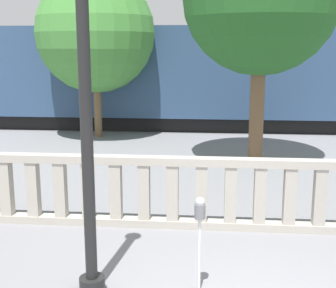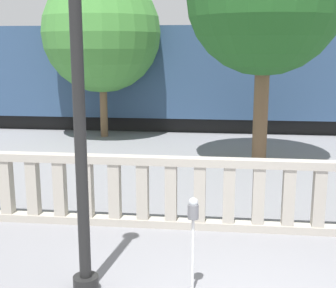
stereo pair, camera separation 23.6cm
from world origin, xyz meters
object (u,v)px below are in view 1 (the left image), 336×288
train_near (155,75)px  train_far (216,64)px  lamppost (86,105)px  parking_meter (200,219)px  tree_right (95,33)px

train_near → train_far: size_ratio=1.11×
lamppost → train_near: bearing=93.1°
lamppost → train_near: lamppost is taller
parking_meter → train_far: bearing=89.1°
train_far → tree_right: tree_right is taller
train_far → train_near: bearing=-101.8°
lamppost → train_far: bearing=85.9°
lamppost → tree_right: (-2.45, 10.57, 1.14)m
lamppost → parking_meter: 2.02m
train_far → tree_right: size_ratio=3.41×
lamppost → train_near: size_ratio=0.23×
parking_meter → train_near: bearing=99.3°
tree_right → train_far: bearing=73.4°
train_far → parking_meter: bearing=-90.9°
train_near → tree_right: tree_right is taller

